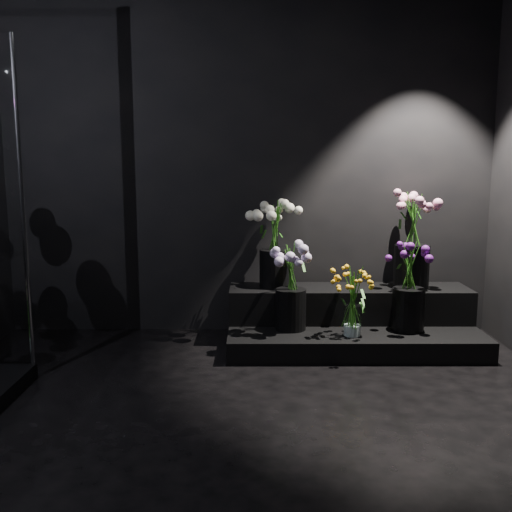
{
  "coord_description": "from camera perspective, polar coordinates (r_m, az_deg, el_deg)",
  "views": [
    {
      "loc": [
        0.05,
        -2.72,
        1.39
      ],
      "look_at": [
        0.06,
        1.2,
        0.76
      ],
      "focal_mm": 40.0,
      "sensor_mm": 36.0,
      "label": 1
    }
  ],
  "objects": [
    {
      "name": "floor",
      "position": [
        3.06,
        -1.16,
        -17.98
      ],
      "size": [
        4.0,
        4.0,
        0.0
      ],
      "primitive_type": "plane",
      "color": "black",
      "rests_on": "ground"
    },
    {
      "name": "wall_back",
      "position": [
        4.72,
        -0.78,
        9.2
      ],
      "size": [
        4.0,
        0.0,
        4.0
      ],
      "primitive_type": "plane",
      "rotation": [
        1.57,
        0.0,
        0.0
      ],
      "color": "black",
      "rests_on": "floor"
    },
    {
      "name": "wall_front",
      "position": [
        0.72,
        -4.42,
        9.63
      ],
      "size": [
        4.0,
        0.0,
        4.0
      ],
      "primitive_type": "plane",
      "rotation": [
        -1.57,
        0.0,
        0.0
      ],
      "color": "black",
      "rests_on": "floor"
    },
    {
      "name": "display_riser",
      "position": [
        4.57,
        9.45,
        -6.45
      ],
      "size": [
        1.91,
        0.85,
        0.42
      ],
      "color": "black",
      "rests_on": "floor"
    },
    {
      "name": "bouquet_orange_bells",
      "position": [
        4.19,
        9.68,
        -4.44
      ],
      "size": [
        0.26,
        0.26,
        0.51
      ],
      "rotation": [
        0.0,
        0.0,
        0.03
      ],
      "color": "white",
      "rests_on": "display_riser"
    },
    {
      "name": "bouquet_lilac",
      "position": [
        4.28,
        3.51,
        -2.34
      ],
      "size": [
        0.39,
        0.39,
        0.66
      ],
      "rotation": [
        0.0,
        0.0,
        0.06
      ],
      "color": "black",
      "rests_on": "display_riser"
    },
    {
      "name": "bouquet_purple",
      "position": [
        4.39,
        15.08,
        -2.47
      ],
      "size": [
        0.35,
        0.35,
        0.68
      ],
      "rotation": [
        0.0,
        0.0,
        0.13
      ],
      "color": "black",
      "rests_on": "display_riser"
    },
    {
      "name": "bouquet_cream_roses",
      "position": [
        4.51,
        1.91,
        1.96
      ],
      "size": [
        0.53,
        0.53,
        0.69
      ],
      "rotation": [
        0.0,
        0.0,
        0.42
      ],
      "color": "black",
      "rests_on": "display_riser"
    },
    {
      "name": "bouquet_pink_roses",
      "position": [
        4.64,
        15.41,
        2.02
      ],
      "size": [
        0.48,
        0.48,
        0.75
      ],
      "rotation": [
        0.0,
        0.0,
        0.35
      ],
      "color": "black",
      "rests_on": "display_riser"
    }
  ]
}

